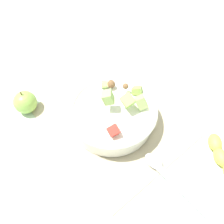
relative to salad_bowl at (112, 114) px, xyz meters
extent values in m
plane|color=silver|center=(0.00, 0.00, -0.05)|extent=(2.40, 2.40, 0.00)
cube|color=tan|center=(0.00, 0.00, -0.04)|extent=(0.42, 0.35, 0.01)
cylinder|color=white|center=(0.00, 0.00, -0.01)|extent=(0.24, 0.24, 0.06)
torus|color=white|center=(0.00, 0.00, 0.02)|extent=(0.26, 0.26, 0.02)
cube|color=#A3CC6B|center=(0.04, 0.07, 0.04)|extent=(0.05, 0.04, 0.05)
cube|color=red|center=(0.07, -0.05, 0.04)|extent=(0.04, 0.04, 0.04)
sphere|color=brown|center=(-0.06, 0.05, 0.04)|extent=(0.04, 0.04, 0.04)
cube|color=#A3CC6B|center=(-0.08, 0.04, 0.03)|extent=(0.03, 0.02, 0.03)
sphere|color=brown|center=(-0.02, 0.07, 0.05)|extent=(0.02, 0.03, 0.02)
cube|color=#8CB74C|center=(0.00, 0.10, 0.03)|extent=(0.04, 0.04, 0.04)
cube|color=#A3CC6B|center=(-0.01, -0.01, 0.07)|extent=(0.05, 0.05, 0.04)
cube|color=#8CB74C|center=(0.03, 0.03, 0.06)|extent=(0.04, 0.04, 0.04)
ellipsoid|color=#B7B7BC|center=(0.18, 0.00, -0.03)|extent=(0.06, 0.04, 0.01)
cube|color=#B7B7BC|center=(0.29, 0.00, -0.04)|extent=(0.20, 0.02, 0.01)
sphere|color=#8CB74C|center=(-0.21, -0.17, -0.01)|extent=(0.07, 0.07, 0.07)
cylinder|color=brown|center=(-0.21, -0.17, 0.03)|extent=(0.00, 0.00, 0.01)
ellipsoid|color=yellow|center=(0.25, 0.17, -0.03)|extent=(0.07, 0.06, 0.04)
ellipsoid|color=yellow|center=(0.29, 0.15, -0.03)|extent=(0.07, 0.06, 0.04)
camera|label=1|loc=(0.31, -0.26, 0.56)|focal=37.89mm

